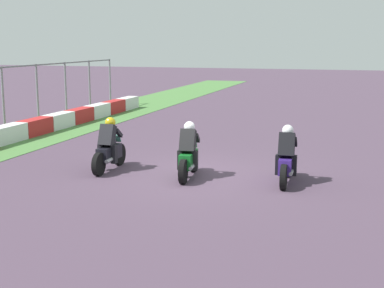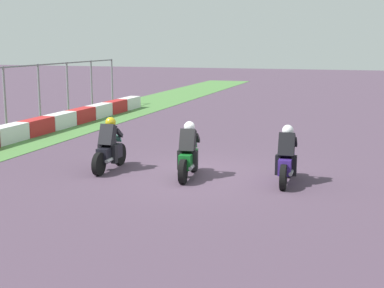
# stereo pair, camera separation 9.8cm
# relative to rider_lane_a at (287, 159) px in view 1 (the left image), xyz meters

# --- Properties ---
(ground_plane) EXTENTS (120.00, 120.00, 0.00)m
(ground_plane) POSITION_rel_rider_lane_a_xyz_m (0.11, 2.53, -0.62)
(ground_plane) COLOR #4C3A4C
(rider_lane_a) EXTENTS (2.04, 0.55, 1.51)m
(rider_lane_a) POSITION_rel_rider_lane_a_xyz_m (0.00, 0.00, 0.00)
(rider_lane_a) COLOR black
(rider_lane_a) RESTS_ON ground_plane
(rider_lane_b) EXTENTS (2.04, 0.57, 1.51)m
(rider_lane_b) POSITION_rel_rider_lane_a_xyz_m (-0.19, 2.60, 0.00)
(rider_lane_b) COLOR black
(rider_lane_b) RESTS_ON ground_plane
(rider_lane_c) EXTENTS (2.04, 0.54, 1.51)m
(rider_lane_c) POSITION_rel_rider_lane_a_xyz_m (-0.06, 5.01, 0.00)
(rider_lane_c) COLOR black
(rider_lane_c) RESTS_ON ground_plane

